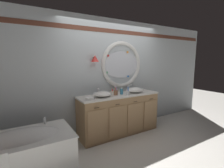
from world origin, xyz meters
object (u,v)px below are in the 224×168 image
(toothbrush_holder_right, at_px, (128,92))
(soap_dispenser, at_px, (122,91))
(toothbrush_holder_left, at_px, (116,92))
(bathtub, at_px, (21,152))
(sink_basin_right, at_px, (135,90))
(toiletry_basket, at_px, (114,92))
(sink_basin_left, at_px, (102,94))
(folded_hand_towel, at_px, (89,98))

(toothbrush_holder_right, relative_size, soap_dispenser, 1.36)
(toothbrush_holder_left, distance_m, toothbrush_holder_right, 0.27)
(soap_dispenser, bearing_deg, bathtub, -168.73)
(soap_dispenser, bearing_deg, sink_basin_right, 0.81)
(sink_basin_right, relative_size, toiletry_basket, 2.43)
(bathtub, bearing_deg, soap_dispenser, 11.27)
(sink_basin_right, relative_size, soap_dispenser, 2.58)
(bathtub, bearing_deg, toothbrush_holder_right, 7.68)
(bathtub, height_order, toothbrush_holder_right, toothbrush_holder_right)
(sink_basin_left, bearing_deg, toiletry_basket, 27.19)
(soap_dispenser, bearing_deg, sink_basin_left, 179.33)
(sink_basin_right, height_order, soap_dispenser, soap_dispenser)
(sink_basin_left, distance_m, sink_basin_right, 0.87)
(sink_basin_left, xyz_separation_m, folded_hand_towel, (-0.34, -0.10, -0.03))
(toothbrush_holder_left, bearing_deg, sink_basin_right, -0.46)
(toiletry_basket, bearing_deg, bathtub, -162.45)
(soap_dispenser, xyz_separation_m, toiletry_basket, (-0.07, 0.21, -0.04))
(sink_basin_left, distance_m, toothbrush_holder_left, 0.33)
(toiletry_basket, bearing_deg, folded_hand_towel, -157.31)
(sink_basin_right, bearing_deg, sink_basin_left, 180.00)
(sink_basin_right, xyz_separation_m, toothbrush_holder_right, (-0.31, -0.13, -0.01))
(soap_dispenser, distance_m, folded_hand_towel, 0.82)
(sink_basin_right, bearing_deg, toiletry_basket, 155.84)
(toothbrush_holder_right, bearing_deg, bathtub, -172.32)
(toothbrush_holder_right, height_order, soap_dispenser, toothbrush_holder_right)
(sink_basin_left, bearing_deg, bathtub, -165.19)
(sink_basin_right, distance_m, toothbrush_holder_right, 0.33)
(sink_basin_left, bearing_deg, toothbrush_holder_left, 0.75)
(bathtub, height_order, toiletry_basket, toiletry_basket)
(sink_basin_right, relative_size, toothbrush_holder_right, 1.90)
(sink_basin_left, relative_size, soap_dispenser, 2.54)
(bathtub, distance_m, folded_hand_towel, 1.38)
(folded_hand_towel, bearing_deg, soap_dispenser, 6.75)
(toothbrush_holder_left, bearing_deg, toothbrush_holder_right, -28.56)
(sink_basin_left, xyz_separation_m, toothbrush_holder_left, (0.33, 0.00, 0.01))
(bathtub, relative_size, soap_dispenser, 9.41)
(sink_basin_left, xyz_separation_m, toothbrush_holder_right, (0.57, -0.13, 0.00))
(bathtub, bearing_deg, sink_basin_right, 9.61)
(toothbrush_holder_left, relative_size, soap_dispenser, 1.43)
(toothbrush_holder_right, bearing_deg, sink_basin_left, 167.58)
(bathtub, height_order, toothbrush_holder_left, toothbrush_holder_left)
(soap_dispenser, relative_size, toiletry_basket, 0.94)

